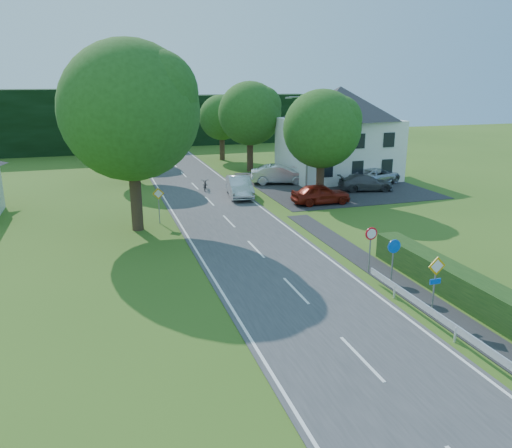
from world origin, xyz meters
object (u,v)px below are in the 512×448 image
object	(u,v)px
motorcycle	(205,184)
parasol	(299,174)
streetlight	(306,141)
parked_car_silver_b	(375,176)
parked_car_grey	(366,183)
parked_car_silver_a	(279,174)
moving_car	(239,186)
parked_car_red	(321,194)

from	to	relation	value
motorcycle	parasol	bearing A→B (deg)	15.10
streetlight	parked_car_silver_b	bearing A→B (deg)	14.50
motorcycle	parked_car_grey	world-z (taller)	parked_car_grey
parked_car_grey	parked_car_silver_b	size ratio (longest dim) A/B	0.87
parked_car_silver_a	parked_car_grey	xyz separation A→B (m)	(6.04, -5.03, -0.18)
parked_car_grey	parked_car_silver_b	xyz separation A→B (m)	(2.26, 2.26, 0.06)
moving_car	parked_car_silver_b	size ratio (longest dim) A/B	0.94
parked_car_red	parked_car_grey	size ratio (longest dim) A/B	0.96
parked_car_red	parked_car_grey	xyz separation A→B (m)	(5.66, 3.13, -0.09)
parked_car_red	parked_car_silver_b	xyz separation A→B (m)	(7.93, 5.39, -0.02)
moving_car	parked_car_silver_a	bearing A→B (deg)	46.07
parked_car_silver_b	parked_car_red	bearing A→B (deg)	103.36
streetlight	parasol	size ratio (longest dim) A/B	4.17
streetlight	parked_car_grey	xyz separation A→B (m)	(5.57, -0.23, -3.75)
streetlight	motorcycle	distance (m)	9.45
parked_car_grey	parasol	size ratio (longest dim) A/B	2.44
parked_car_grey	parasol	world-z (taller)	parasol
parked_car_grey	streetlight	bearing A→B (deg)	99.26
motorcycle	parked_car_silver_b	world-z (taller)	parked_car_silver_b
streetlight	parasol	world-z (taller)	streetlight
parked_car_red	parked_car_silver_b	distance (m)	9.58
moving_car	parked_car_silver_b	bearing A→B (deg)	12.40
motorcycle	parasol	world-z (taller)	parasol
parked_car_grey	parked_car_red	bearing A→B (deg)	130.56
motorcycle	parasol	size ratio (longest dim) A/B	0.98
moving_car	parked_car_silver_b	world-z (taller)	moving_car
motorcycle	parked_car_red	xyz separation A→B (m)	(7.41, -7.56, 0.27)
moving_car	parked_car_silver_a	distance (m)	6.25
parked_car_silver_a	parked_car_silver_b	size ratio (longest dim) A/B	0.97
parked_car_silver_a	parked_car_silver_b	bearing A→B (deg)	-93.53
streetlight	parasol	bearing A→B (deg)	73.88
moving_car	parked_car_red	distance (m)	6.78
motorcycle	parked_car_silver_a	bearing A→B (deg)	19.08
streetlight	parked_car_silver_a	world-z (taller)	streetlight
moving_car	motorcycle	distance (m)	3.94
motorcycle	parked_car_silver_b	distance (m)	15.49
motorcycle	parked_car_silver_a	distance (m)	7.06
streetlight	moving_car	distance (m)	6.52
motorcycle	parked_car_grey	size ratio (longest dim) A/B	0.40
parked_car_red	parked_car_silver_a	xyz separation A→B (m)	(-0.38, 8.16, 0.09)
parked_car_red	parked_car_silver_a	world-z (taller)	parked_car_silver_a
moving_car	parked_car_red	xyz separation A→B (m)	(5.27, -4.27, -0.06)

